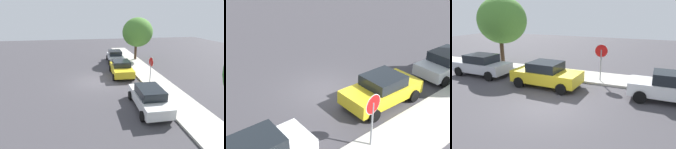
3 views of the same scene
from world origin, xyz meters
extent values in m
plane|color=#423F44|center=(0.00, 0.00, 0.00)|extent=(60.00, 60.00, 0.00)
cube|color=beige|center=(0.00, 5.43, 0.07)|extent=(32.00, 2.53, 0.14)
cylinder|color=gray|center=(1.42, 4.76, 1.07)|extent=(0.08, 0.08, 2.13)
cylinder|color=white|center=(1.42, 4.76, 2.06)|extent=(0.83, 0.08, 0.83)
cylinder|color=red|center=(1.42, 4.76, 2.06)|extent=(0.78, 0.09, 0.78)
cube|color=yellow|center=(-1.40, 2.77, 0.64)|extent=(4.22, 2.07, 0.68)
cube|color=black|center=(-1.47, 2.77, 1.25)|extent=(1.92, 1.74, 0.53)
cylinder|color=black|center=(0.05, 3.65, 0.32)|extent=(0.65, 0.25, 0.64)
cylinder|color=black|center=(-0.03, 1.76, 0.32)|extent=(0.65, 0.25, 0.64)
cylinder|color=black|center=(-2.77, 3.77, 0.32)|extent=(0.65, 0.25, 0.64)
cylinder|color=black|center=(-2.84, 1.88, 0.32)|extent=(0.65, 0.25, 0.64)
cube|color=white|center=(5.46, 3.09, 0.63)|extent=(4.14, 1.77, 0.66)
cube|color=black|center=(5.56, 3.08, 1.24)|extent=(2.06, 1.54, 0.55)
cylinder|color=black|center=(6.88, 3.92, 0.32)|extent=(0.64, 0.23, 0.64)
cylinder|color=black|center=(6.85, 2.21, 0.32)|extent=(0.64, 0.23, 0.64)
cylinder|color=black|center=(4.08, 3.96, 0.32)|extent=(0.64, 0.23, 0.64)
cylinder|color=black|center=(4.05, 2.25, 0.32)|extent=(0.64, 0.23, 0.64)
cube|color=silver|center=(-6.78, 3.13, 0.63)|extent=(4.17, 1.94, 0.66)
cube|color=black|center=(-6.79, 3.13, 1.24)|extent=(2.11, 1.64, 0.55)
cylinder|color=black|center=(-5.35, 3.95, 0.32)|extent=(0.65, 0.25, 0.64)
cylinder|color=black|center=(-5.42, 2.18, 0.32)|extent=(0.65, 0.25, 0.64)
cylinder|color=black|center=(-8.14, 4.07, 0.32)|extent=(0.65, 0.25, 0.64)
cylinder|color=black|center=(-8.21, 2.30, 0.32)|extent=(0.65, 0.25, 0.64)
cylinder|color=#422D1E|center=(-7.28, 6.05, 1.18)|extent=(0.33, 0.33, 2.37)
ellipsoid|color=#4C8433|center=(-7.09, 6.15, 3.75)|extent=(3.91, 3.91, 3.72)
camera|label=1|loc=(15.23, -1.04, 5.92)|focal=28.00mm
camera|label=2|loc=(8.09, 10.65, 7.82)|focal=45.00mm
camera|label=3|loc=(4.53, -8.55, 4.43)|focal=35.00mm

